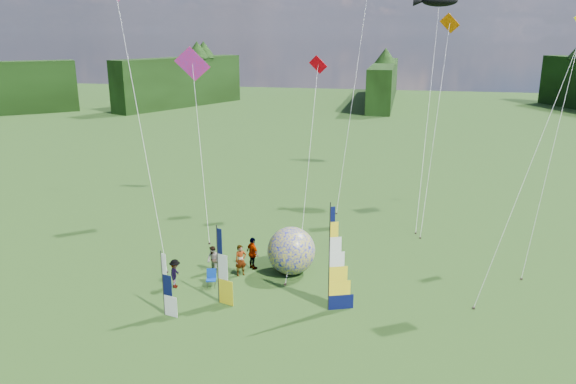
% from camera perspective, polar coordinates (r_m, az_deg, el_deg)
% --- Properties ---
extents(ground, '(220.00, 220.00, 0.00)m').
position_cam_1_polar(ground, '(25.93, 0.35, -14.35)').
color(ground, '#36581C').
rests_on(ground, ground).
extents(treeline_ring, '(210.00, 210.00, 8.00)m').
position_cam_1_polar(treeline_ring, '(24.15, 0.36, -6.15)').
color(treeline_ring, '#16340F').
rests_on(treeline_ring, ground).
extents(feather_banner_main, '(1.37, 0.61, 5.31)m').
position_cam_1_polar(feather_banner_main, '(26.90, 4.21, -6.89)').
color(feather_banner_main, '#080D3A').
rests_on(feather_banner_main, ground).
extents(side_banner_left, '(1.07, 0.45, 3.97)m').
position_cam_1_polar(side_banner_left, '(28.07, -7.13, -7.45)').
color(side_banner_left, yellow).
rests_on(side_banner_left, ground).
extents(side_banner_far, '(0.94, 0.32, 3.18)m').
position_cam_1_polar(side_banner_far, '(27.51, -12.59, -9.14)').
color(side_banner_far, white).
rests_on(side_banner_far, ground).
extents(bol_inflatable, '(3.06, 3.06, 2.68)m').
position_cam_1_polar(bol_inflatable, '(31.38, 0.34, -5.98)').
color(bol_inflatable, '#00079D').
rests_on(bol_inflatable, ground).
extents(spectator_a, '(0.78, 0.74, 1.79)m').
position_cam_1_polar(spectator_a, '(31.38, -4.83, -6.93)').
color(spectator_a, '#66594C').
rests_on(spectator_a, ground).
extents(spectator_b, '(0.85, 0.72, 1.57)m').
position_cam_1_polar(spectator_b, '(31.88, -7.62, -6.85)').
color(spectator_b, '#66594C').
rests_on(spectator_b, ground).
extents(spectator_c, '(0.53, 1.06, 1.57)m').
position_cam_1_polar(spectator_c, '(30.51, -11.39, -8.12)').
color(spectator_c, '#66594C').
rests_on(spectator_c, ground).
extents(spectator_d, '(1.12, 1.08, 1.89)m').
position_cam_1_polar(spectator_d, '(32.12, -3.61, -6.24)').
color(spectator_d, '#66594C').
rests_on(spectator_d, ground).
extents(camp_chair, '(0.66, 0.66, 0.95)m').
position_cam_1_polar(camp_chair, '(30.38, -7.81, -8.70)').
color(camp_chair, navy).
rests_on(camp_chair, ground).
extents(kite_whale, '(9.56, 16.19, 17.02)m').
position_cam_1_polar(kite_whale, '(42.93, 14.18, 9.43)').
color(kite_whale, black).
rests_on(kite_whale, ground).
extents(kite_rainbow_delta, '(10.49, 12.32, 12.91)m').
position_cam_1_polar(kite_rainbow_delta, '(37.98, -8.94, 5.77)').
color(kite_rainbow_delta, '#F7081B').
rests_on(kite_rainbow_delta, ground).
extents(kite_parafoil, '(12.45, 12.93, 17.80)m').
position_cam_1_polar(kite_parafoil, '(30.47, 24.51, 6.67)').
color(kite_parafoil, '#B4182E').
rests_on(kite_parafoil, ground).
extents(small_kite_red, '(3.55, 9.46, 11.87)m').
position_cam_1_polar(small_kite_red, '(39.38, 2.30, 5.55)').
color(small_kite_red, '#F4000D').
rests_on(small_kite_red, ground).
extents(small_kite_orange, '(6.07, 11.22, 14.84)m').
position_cam_1_polar(small_kite_orange, '(40.15, 14.83, 7.39)').
color(small_kite_orange, '#FF6600').
rests_on(small_kite_orange, ground).
extents(small_kite_yellow, '(7.68, 10.24, 14.79)m').
position_cam_1_polar(small_kite_yellow, '(35.19, 25.49, 5.14)').
color(small_kite_yellow, '#F7EF01').
rests_on(small_kite_yellow, ground).
extents(small_kite_pink, '(8.98, 9.83, 16.47)m').
position_cam_1_polar(small_kite_pink, '(34.22, -14.83, 7.33)').
color(small_kite_pink, '#CB4499').
rests_on(small_kite_pink, ground).
extents(small_kite_green, '(4.38, 11.98, 22.93)m').
position_cam_1_polar(small_kite_green, '(44.33, 7.15, 13.82)').
color(small_kite_green, green).
rests_on(small_kite_green, ground).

